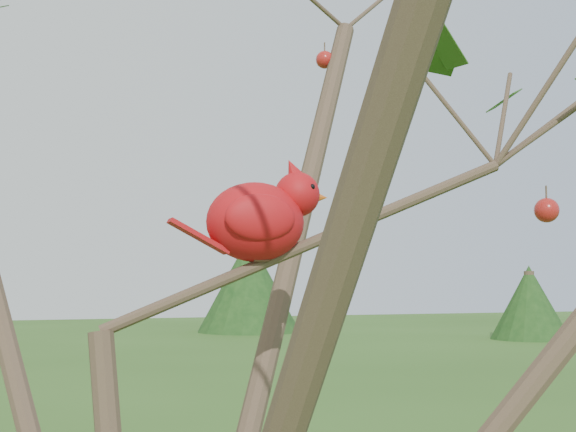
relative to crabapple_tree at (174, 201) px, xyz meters
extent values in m
sphere|color=#A91B17|center=(0.46, 0.64, 0.39)|extent=(0.04, 0.04, 0.04)
sphere|color=#A91B17|center=(0.62, 0.08, 0.01)|extent=(0.04, 0.04, 0.04)
ellipsoid|color=red|center=(0.14, 0.11, -0.02)|extent=(0.15, 0.11, 0.12)
sphere|color=red|center=(0.20, 0.11, 0.03)|extent=(0.07, 0.07, 0.07)
cone|color=red|center=(0.20, 0.11, 0.06)|extent=(0.05, 0.04, 0.05)
cone|color=#D85914|center=(0.24, 0.11, 0.02)|extent=(0.03, 0.02, 0.02)
ellipsoid|color=black|center=(0.23, 0.11, 0.02)|extent=(0.02, 0.04, 0.03)
cube|color=red|center=(0.06, 0.11, -0.04)|extent=(0.09, 0.03, 0.05)
ellipsoid|color=red|center=(0.13, 0.15, -0.01)|extent=(0.10, 0.03, 0.07)
ellipsoid|color=red|center=(0.13, 0.06, -0.01)|extent=(0.10, 0.03, 0.07)
cylinder|color=#402D22|center=(8.25, 28.36, -0.45)|extent=(0.50, 0.50, 3.35)
cone|color=#173813|center=(8.25, 28.36, -0.31)|extent=(3.91, 3.91, 3.63)
cylinder|color=#402D22|center=(16.08, 21.78, -0.99)|extent=(0.34, 0.34, 2.26)
cone|color=#173813|center=(16.08, 21.78, -0.90)|extent=(2.64, 2.64, 2.45)
camera|label=1|loc=(-0.19, -1.00, -0.10)|focal=50.00mm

